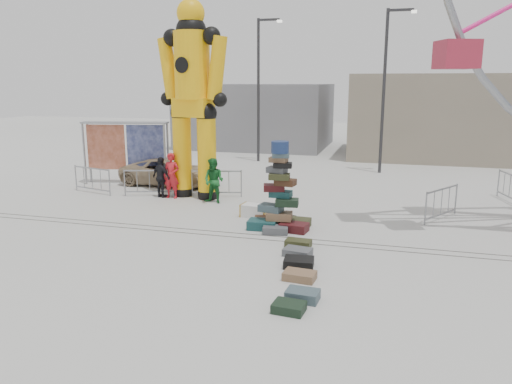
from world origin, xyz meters
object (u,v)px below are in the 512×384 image
(pedestrian_red, at_px, (171,176))
(crash_test_dummy, at_px, (193,93))
(barricade_dummy_a, at_px, (92,180))
(barricade_dummy_b, at_px, (150,183))
(barricade_dummy_c, at_px, (217,183))
(suitcase_tower, at_px, (279,205))
(barricade_wheel_back, at_px, (510,188))
(parked_suv, at_px, (169,172))
(lamp_post_right, at_px, (386,83))
(banner_scaffold, at_px, (126,137))
(pedestrian_green, at_px, (214,181))
(barricade_wheel_front, at_px, (441,204))
(steamer_trunk, at_px, (255,211))
(lamp_post_left, at_px, (260,83))
(pedestrian_black, at_px, (161,177))

(pedestrian_red, bearing_deg, crash_test_dummy, 23.26)
(barricade_dummy_a, bearing_deg, barricade_dummy_b, 18.43)
(barricade_dummy_a, relative_size, barricade_dummy_c, 1.00)
(suitcase_tower, xyz_separation_m, crash_test_dummy, (-4.24, 3.38, 3.35))
(pedestrian_red, bearing_deg, barricade_dummy_c, 21.63)
(barricade_wheel_back, relative_size, parked_suv, 0.46)
(lamp_post_right, xyz_separation_m, crash_test_dummy, (-7.05, -7.75, -0.36))
(banner_scaffold, height_order, barricade_dummy_b, banner_scaffold)
(lamp_post_right, xyz_separation_m, pedestrian_green, (-5.97, -8.48, -3.62))
(barricade_dummy_a, bearing_deg, pedestrian_red, 15.83)
(lamp_post_right, relative_size, barricade_wheel_front, 4.00)
(steamer_trunk, distance_m, pedestrian_green, 2.64)
(barricade_wheel_front, distance_m, barricade_wheel_back, 4.44)
(lamp_post_left, bearing_deg, suitcase_tower, -72.26)
(lamp_post_left, bearing_deg, pedestrian_black, -97.49)
(crash_test_dummy, bearing_deg, barricade_wheel_back, 23.32)
(lamp_post_left, distance_m, parked_suv, 8.96)
(barricade_wheel_back, xyz_separation_m, pedestrian_black, (-13.30, -2.97, 0.27))
(crash_test_dummy, xyz_separation_m, barricade_dummy_c, (0.80, 0.31, -3.57))
(lamp_post_left, height_order, barricade_wheel_back, lamp_post_left)
(lamp_post_right, distance_m, pedestrian_red, 11.88)
(banner_scaffold, distance_m, pedestrian_black, 3.72)
(steamer_trunk, bearing_deg, parked_suv, 147.95)
(crash_test_dummy, bearing_deg, barricade_dummy_c, 32.20)
(crash_test_dummy, height_order, banner_scaffold, crash_test_dummy)
(barricade_wheel_back, distance_m, pedestrian_green, 11.44)
(pedestrian_green, bearing_deg, barricade_dummy_c, 115.61)
(banner_scaffold, xyz_separation_m, barricade_dummy_a, (-0.38, -2.19, -1.56))
(banner_scaffold, xyz_separation_m, barricade_wheel_front, (13.30, -2.64, -1.56))
(parked_suv, bearing_deg, suitcase_tower, -127.75)
(barricade_wheel_front, xyz_separation_m, parked_suv, (-11.35, 2.86, 0.05))
(suitcase_tower, relative_size, pedestrian_green, 1.61)
(steamer_trunk, xyz_separation_m, pedestrian_green, (-2.05, 1.52, 0.65))
(lamp_post_right, xyz_separation_m, barricade_wheel_front, (2.21, -8.64, -3.93))
(barricade_dummy_c, height_order, barricade_wheel_back, same)
(banner_scaffold, xyz_separation_m, parked_suv, (1.95, 0.22, -1.51))
(pedestrian_black, bearing_deg, barricade_dummy_b, 14.20)
(barricade_wheel_back, bearing_deg, suitcase_tower, -66.01)
(pedestrian_red, height_order, parked_suv, pedestrian_red)
(pedestrian_black, distance_m, parked_suv, 2.50)
(crash_test_dummy, bearing_deg, pedestrian_green, -23.13)
(crash_test_dummy, bearing_deg, barricade_wheel_front, 5.66)
(lamp_post_right, xyz_separation_m, pedestrian_red, (-7.90, -8.13, -3.57))
(lamp_post_right, height_order, barricade_wheel_front, lamp_post_right)
(banner_scaffold, distance_m, barricade_dummy_c, 5.29)
(banner_scaffold, xyz_separation_m, barricade_dummy_c, (4.84, -1.44, -1.56))
(crash_test_dummy, relative_size, parked_suv, 1.82)
(lamp_post_left, relative_size, crash_test_dummy, 1.02)
(barricade_dummy_b, bearing_deg, pedestrian_red, -23.45)
(pedestrian_black, xyz_separation_m, parked_suv, (-0.80, 2.36, -0.22))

